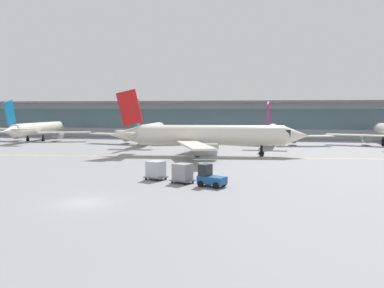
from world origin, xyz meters
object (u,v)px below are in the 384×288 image
at_px(cargo_dolly_lead, 183,173).
at_px(baggage_tug, 210,177).
at_px(gate_airplane_2, 150,131).
at_px(taxiing_regional_jet, 208,136).
at_px(gate_airplane_1, 38,129).
at_px(gate_airplane_3, 271,132).
at_px(cargo_dolly_trailing, 156,170).

bearing_deg(cargo_dolly_lead, baggage_tug, -0.00).
xyz_separation_m(gate_airplane_2, taxiing_regional_jet, (15.34, -20.41, 0.37)).
height_order(gate_airplane_1, baggage_tug, gate_airplane_1).
relative_size(gate_airplane_2, gate_airplane_3, 1.06).
height_order(gate_airplane_2, taxiing_regional_jet, taxiing_regional_jet).
bearing_deg(gate_airplane_1, baggage_tug, -138.49).
xyz_separation_m(gate_airplane_3, cargo_dolly_trailing, (-12.71, -44.66, -1.59)).
bearing_deg(gate_airplane_2, cargo_dolly_trailing, -166.75).
bearing_deg(baggage_tug, gate_airplane_3, 106.11).
bearing_deg(gate_airplane_1, taxiing_regional_jet, -120.86).
xyz_separation_m(gate_airplane_3, cargo_dolly_lead, (-9.59, -46.06, -1.59)).
bearing_deg(gate_airplane_3, taxiing_regional_jet, 159.44).
distance_m(gate_airplane_3, cargo_dolly_lead, 47.08).
distance_m(cargo_dolly_lead, cargo_dolly_trailing, 3.42).
relative_size(gate_airplane_1, gate_airplane_2, 1.00).
xyz_separation_m(gate_airplane_2, cargo_dolly_trailing, (12.89, -42.82, -1.74)).
xyz_separation_m(gate_airplane_1, taxiing_regional_jet, (43.33, -23.31, 0.37)).
relative_size(gate_airplane_1, gate_airplane_3, 1.05).
xyz_separation_m(gate_airplane_2, cargo_dolly_lead, (16.01, -44.22, -1.74)).
height_order(gate_airplane_1, gate_airplane_2, same).
bearing_deg(gate_airplane_1, cargo_dolly_lead, -139.54).
bearing_deg(taxiing_regional_jet, gate_airplane_1, 146.71).
bearing_deg(cargo_dolly_trailing, baggage_tug, -0.00).
relative_size(gate_airplane_1, taxiing_regional_jet, 0.88).
distance_m(gate_airplane_1, cargo_dolly_lead, 64.50).
relative_size(baggage_tug, cargo_dolly_trailing, 1.15).
distance_m(gate_airplane_2, cargo_dolly_lead, 47.06).
height_order(taxiing_regional_jet, cargo_dolly_trailing, taxiing_regional_jet).
bearing_deg(gate_airplane_3, gate_airplane_1, 93.07).
xyz_separation_m(baggage_tug, cargo_dolly_trailing, (-6.04, 2.70, 0.16)).
bearing_deg(gate_airplane_2, cargo_dolly_lead, -163.60).
relative_size(taxiing_regional_jet, cargo_dolly_trailing, 12.42).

